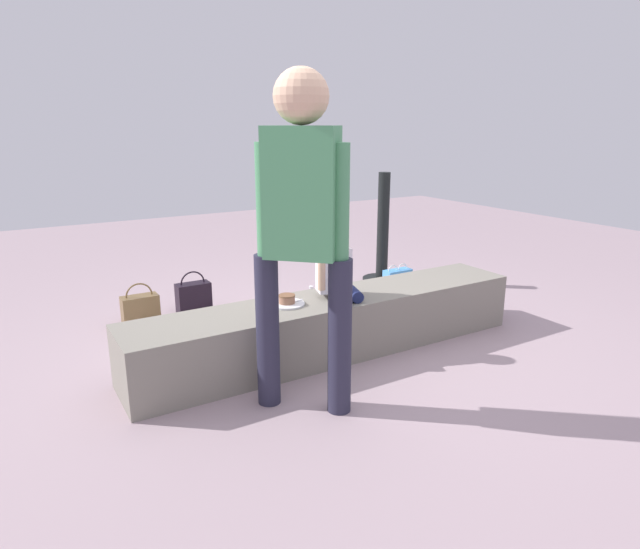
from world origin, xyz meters
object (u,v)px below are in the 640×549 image
(handbag_brown_canvas, at_px, (140,309))
(cake_plate, at_px, (287,301))
(gift_bag, at_px, (397,285))
(child_seated, at_px, (336,265))
(adult_standing, at_px, (302,215))
(party_cup_red, at_px, (337,292))
(handbag_black_leather, at_px, (194,297))
(cake_box_white, at_px, (154,341))
(water_bottle_near_gift, at_px, (311,301))

(handbag_brown_canvas, bearing_deg, cake_plate, -61.30)
(gift_bag, bearing_deg, cake_plate, -156.07)
(child_seated, bearing_deg, adult_standing, -135.58)
(child_seated, distance_m, handbag_brown_canvas, 1.61)
(party_cup_red, height_order, handbag_black_leather, handbag_black_leather)
(gift_bag, xyz_separation_m, handbag_black_leather, (-1.57, 0.64, -0.02))
(cake_plate, distance_m, cake_box_white, 1.00)
(gift_bag, xyz_separation_m, handbag_brown_canvas, (-2.01, 0.56, -0.02))
(adult_standing, xyz_separation_m, cake_plate, (0.19, 0.55, -0.63))
(water_bottle_near_gift, distance_m, cake_box_white, 1.26)
(gift_bag, distance_m, water_bottle_near_gift, 0.79)
(adult_standing, height_order, water_bottle_near_gift, adult_standing)
(cake_plate, xyz_separation_m, handbag_brown_canvas, (-0.64, 1.16, -0.28))
(party_cup_red, bearing_deg, water_bottle_near_gift, -149.31)
(cake_plate, distance_m, gift_bag, 1.52)
(handbag_black_leather, distance_m, handbag_brown_canvas, 0.45)
(adult_standing, distance_m, handbag_brown_canvas, 1.99)
(adult_standing, distance_m, party_cup_red, 2.15)
(adult_standing, bearing_deg, cake_plate, 70.58)
(water_bottle_near_gift, xyz_separation_m, party_cup_red, (0.39, 0.23, -0.05))
(party_cup_red, bearing_deg, cake_plate, -135.82)
(adult_standing, bearing_deg, cake_box_white, 111.52)
(child_seated, bearing_deg, handbag_brown_canvas, 129.62)
(party_cup_red, distance_m, cake_box_white, 1.68)
(cake_plate, xyz_separation_m, handbag_black_leather, (-0.20, 1.24, -0.28))
(handbag_brown_canvas, bearing_deg, adult_standing, -75.49)
(party_cup_red, height_order, handbag_brown_canvas, handbag_brown_canvas)
(handbag_black_leather, bearing_deg, handbag_brown_canvas, -169.64)
(adult_standing, bearing_deg, child_seated, 44.42)
(cake_plate, distance_m, handbag_brown_canvas, 1.36)
(party_cup_red, bearing_deg, gift_bag, -41.90)
(child_seated, distance_m, cake_box_white, 1.34)
(water_bottle_near_gift, distance_m, handbag_brown_canvas, 1.30)
(water_bottle_near_gift, height_order, cake_box_white, water_bottle_near_gift)
(child_seated, height_order, handbag_brown_canvas, child_seated)
(gift_bag, bearing_deg, cake_box_white, 178.54)
(handbag_brown_canvas, bearing_deg, water_bottle_near_gift, -19.77)
(child_seated, distance_m, party_cup_red, 1.29)
(gift_bag, relative_size, party_cup_red, 3.19)
(gift_bag, xyz_separation_m, cake_box_white, (-2.04, 0.05, -0.09))
(child_seated, height_order, cake_box_white, child_seated)
(child_seated, relative_size, handbag_brown_canvas, 1.49)
(gift_bag, xyz_separation_m, party_cup_red, (-0.39, 0.35, -0.09))
(gift_bag, xyz_separation_m, water_bottle_near_gift, (-0.78, 0.11, -0.04))
(child_seated, distance_m, cake_plate, 0.39)
(cake_plate, bearing_deg, handbag_brown_canvas, 118.70)
(child_seated, bearing_deg, gift_bag, 31.57)
(water_bottle_near_gift, bearing_deg, cake_box_white, -177.16)
(handbag_black_leather, xyz_separation_m, handbag_brown_canvas, (-0.44, -0.08, -0.01))
(adult_standing, relative_size, gift_bag, 5.25)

